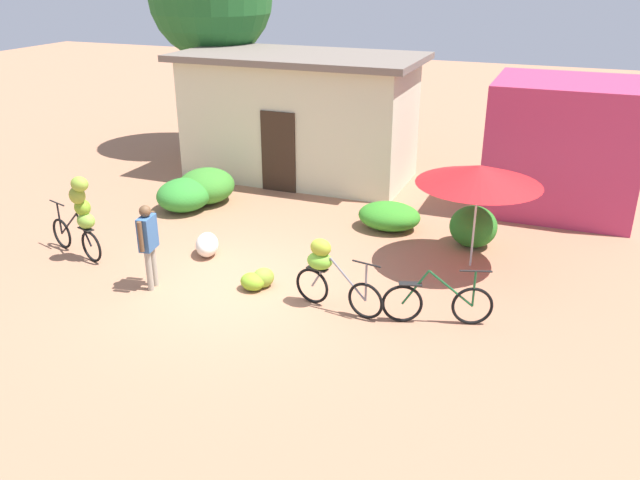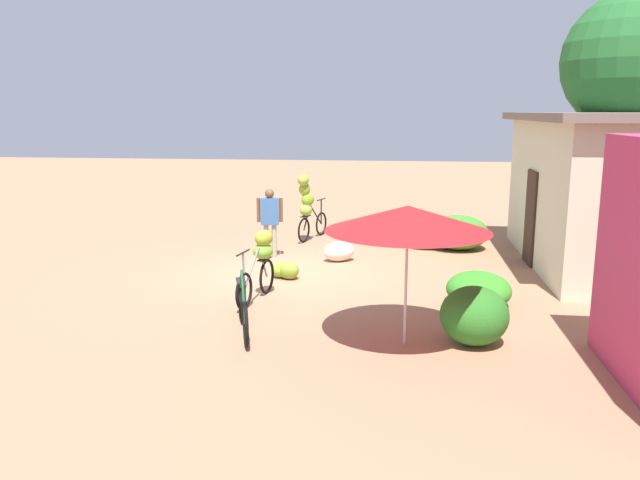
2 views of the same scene
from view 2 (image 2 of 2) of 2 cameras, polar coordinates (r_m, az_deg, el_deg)
The scene contains 14 objects.
ground_plane at distance 12.87m, azimuth -3.33°, elevation -2.99°, with size 60.00×60.00×0.00m, color #A67153.
building_low at distance 14.45m, azimuth 23.89°, elevation 4.17°, with size 6.21×3.17×3.20m.
tree_behind_building at distance 18.06m, azimuth 26.47°, elevation 14.18°, with size 3.51×3.51×6.19m.
hedge_bush_front_left at distance 15.50m, azimuth 9.88°, elevation 0.73°, with size 1.22×1.36×0.73m, color #328A2F.
hedge_bush_front_right at distance 15.34m, azimuth 12.35°, elevation 0.68°, with size 1.33×1.42×0.81m, color #3A852B.
hedge_bush_mid at distance 10.98m, azimuth 14.12°, elevation -4.36°, with size 1.35×1.08×0.57m, color #368D26.
hedge_bush_by_door at distance 9.17m, azimuth 13.75°, elevation -6.64°, with size 0.95×0.96×0.83m, color #2A7525.
market_umbrella at distance 8.65m, azimuth 7.93°, elevation 1.94°, with size 2.27×2.27×1.98m.
bicycle_leftmost at distance 15.86m, azimuth -1.14°, elevation 3.32°, with size 1.59×0.61×1.70m.
bicycle_near_pile at distance 11.05m, azimuth -5.38°, elevation -1.71°, with size 1.62×0.44×1.19m.
bicycle_center_loaded at distance 9.41m, azimuth -6.96°, elevation -6.28°, with size 1.69×0.57×0.95m.
banana_pile_on_ground at distance 12.45m, azimuth -3.15°, elevation -2.71°, with size 0.64×0.67×0.35m.
produce_sack at distance 13.82m, azimuth 1.73°, elevation -1.03°, with size 0.70×0.44×0.44m, color silver.
person_vendor at distance 14.09m, azimuth -4.55°, elevation 2.17°, with size 0.26×0.57×1.55m.
Camera 2 is at (12.25, 2.30, 3.23)m, focal length 35.46 mm.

